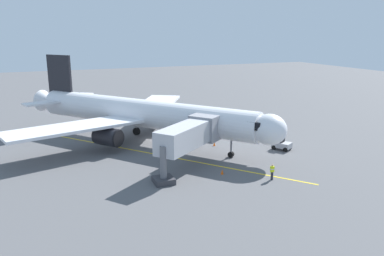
{
  "coord_description": "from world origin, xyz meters",
  "views": [
    {
      "loc": [
        15.44,
        50.11,
        14.99
      ],
      "look_at": [
        -2.89,
        6.16,
        3.0
      ],
      "focal_mm": 36.07,
      "sensor_mm": 36.0,
      "label": 1
    }
  ],
  "objects_px": {
    "airplane": "(140,114)",
    "ground_crew_marshaller": "(272,172)",
    "tug_portside": "(177,113)",
    "safety_cone_nose_left": "(222,172)",
    "jet_bridge": "(191,135)",
    "tug_starboard_side": "(282,144)",
    "safety_cone_nose_right": "(275,131)",
    "safety_cone_wing_port": "(214,144)"
  },
  "relations": [
    {
      "from": "ground_crew_marshaller",
      "to": "tug_starboard_side",
      "type": "distance_m",
      "value": 11.08
    },
    {
      "from": "ground_crew_marshaller",
      "to": "tug_portside",
      "type": "height_order",
      "value": "ground_crew_marshaller"
    },
    {
      "from": "safety_cone_nose_left",
      "to": "safety_cone_nose_right",
      "type": "height_order",
      "value": "same"
    },
    {
      "from": "ground_crew_marshaller",
      "to": "safety_cone_wing_port",
      "type": "height_order",
      "value": "ground_crew_marshaller"
    },
    {
      "from": "airplane",
      "to": "tug_portside",
      "type": "xyz_separation_m",
      "value": [
        -10.36,
        -13.22,
        -3.3
      ]
    },
    {
      "from": "ground_crew_marshaller",
      "to": "safety_cone_nose_right",
      "type": "bearing_deg",
      "value": -125.34
    },
    {
      "from": "airplane",
      "to": "tug_portside",
      "type": "bearing_deg",
      "value": -128.07
    },
    {
      "from": "airplane",
      "to": "ground_crew_marshaller",
      "type": "height_order",
      "value": "airplane"
    },
    {
      "from": "safety_cone_nose_left",
      "to": "ground_crew_marshaller",
      "type": "bearing_deg",
      "value": 139.39
    },
    {
      "from": "airplane",
      "to": "tug_portside",
      "type": "distance_m",
      "value": 17.12
    },
    {
      "from": "tug_starboard_side",
      "to": "tug_portside",
      "type": "bearing_deg",
      "value": -76.82
    },
    {
      "from": "airplane",
      "to": "jet_bridge",
      "type": "bearing_deg",
      "value": 102.03
    },
    {
      "from": "jet_bridge",
      "to": "airplane",
      "type": "bearing_deg",
      "value": -77.97
    },
    {
      "from": "tug_starboard_side",
      "to": "airplane",
      "type": "bearing_deg",
      "value": -33.8
    },
    {
      "from": "ground_crew_marshaller",
      "to": "safety_cone_nose_left",
      "type": "height_order",
      "value": "ground_crew_marshaller"
    },
    {
      "from": "jet_bridge",
      "to": "ground_crew_marshaller",
      "type": "distance_m",
      "value": 9.7
    },
    {
      "from": "airplane",
      "to": "ground_crew_marshaller",
      "type": "xyz_separation_m",
      "value": [
        -8.78,
        19.12,
        -3.12
      ]
    },
    {
      "from": "tug_starboard_side",
      "to": "safety_cone_nose_right",
      "type": "distance_m",
      "value": 8.54
    },
    {
      "from": "safety_cone_nose_right",
      "to": "safety_cone_wing_port",
      "type": "bearing_deg",
      "value": 12.77
    },
    {
      "from": "jet_bridge",
      "to": "tug_starboard_side",
      "type": "xyz_separation_m",
      "value": [
        -13.35,
        -1.54,
        -3.06
      ]
    },
    {
      "from": "safety_cone_nose_left",
      "to": "safety_cone_nose_right",
      "type": "xyz_separation_m",
      "value": [
        -15.3,
        -12.48,
        0.0
      ]
    },
    {
      "from": "jet_bridge",
      "to": "safety_cone_nose_left",
      "type": "distance_m",
      "value": 5.37
    },
    {
      "from": "tug_portside",
      "to": "ground_crew_marshaller",
      "type": "bearing_deg",
      "value": 87.21
    },
    {
      "from": "safety_cone_nose_right",
      "to": "tug_portside",
      "type": "bearing_deg",
      "value": -59.42
    },
    {
      "from": "safety_cone_nose_left",
      "to": "safety_cone_nose_right",
      "type": "relative_size",
      "value": 1.0
    },
    {
      "from": "safety_cone_nose_right",
      "to": "safety_cone_wing_port",
      "type": "height_order",
      "value": "same"
    },
    {
      "from": "airplane",
      "to": "ground_crew_marshaller",
      "type": "relative_size",
      "value": 20.15
    },
    {
      "from": "tug_portside",
      "to": "safety_cone_nose_right",
      "type": "relative_size",
      "value": 4.85
    },
    {
      "from": "jet_bridge",
      "to": "safety_cone_wing_port",
      "type": "height_order",
      "value": "jet_bridge"
    },
    {
      "from": "tug_portside",
      "to": "tug_starboard_side",
      "type": "relative_size",
      "value": 0.97
    },
    {
      "from": "tug_portside",
      "to": "safety_cone_nose_right",
      "type": "distance_m",
      "value": 19.09
    },
    {
      "from": "jet_bridge",
      "to": "tug_portside",
      "type": "relative_size",
      "value": 3.83
    },
    {
      "from": "tug_portside",
      "to": "tug_starboard_side",
      "type": "height_order",
      "value": "same"
    },
    {
      "from": "tug_portside",
      "to": "safety_cone_wing_port",
      "type": "xyz_separation_m",
      "value": [
        1.75,
        19.03,
        -0.43
      ]
    },
    {
      "from": "tug_portside",
      "to": "safety_cone_wing_port",
      "type": "distance_m",
      "value": 19.11
    },
    {
      "from": "jet_bridge",
      "to": "safety_cone_nose_left",
      "type": "height_order",
      "value": "jet_bridge"
    },
    {
      "from": "ground_crew_marshaller",
      "to": "safety_cone_nose_left",
      "type": "bearing_deg",
      "value": -40.61
    },
    {
      "from": "safety_cone_nose_left",
      "to": "tug_portside",
      "type": "bearing_deg",
      "value": -100.94
    },
    {
      "from": "jet_bridge",
      "to": "safety_cone_nose_right",
      "type": "relative_size",
      "value": 18.59
    },
    {
      "from": "airplane",
      "to": "jet_bridge",
      "type": "height_order",
      "value": "airplane"
    },
    {
      "from": "tug_portside",
      "to": "safety_cone_nose_left",
      "type": "relative_size",
      "value": 4.85
    },
    {
      "from": "safety_cone_nose_left",
      "to": "safety_cone_nose_right",
      "type": "distance_m",
      "value": 19.74
    }
  ]
}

